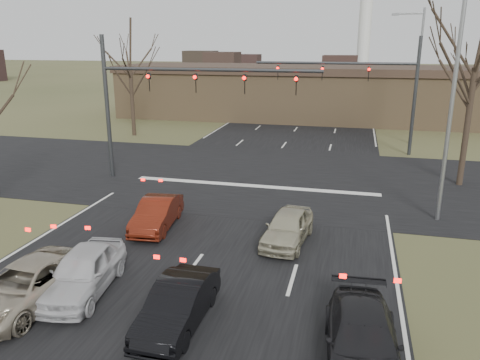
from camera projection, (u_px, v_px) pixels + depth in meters
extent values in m
plane|color=#424726|center=(158.00, 315.00, 13.50)|extent=(360.00, 360.00, 0.00)
cube|color=black|center=(321.00, 96.00, 69.37)|extent=(14.00, 300.00, 0.02)
cube|color=black|center=(261.00, 176.00, 27.46)|extent=(200.00, 14.00, 0.02)
cube|color=olive|center=(325.00, 96.00, 47.78)|extent=(42.00, 10.00, 4.60)
cube|color=#38281E|center=(326.00, 70.00, 47.03)|extent=(42.40, 10.40, 0.70)
cylinder|color=silver|center=(366.00, 4.00, 119.08)|extent=(3.20, 3.20, 34.00)
cylinder|color=#383A3D|center=(107.00, 108.00, 26.43)|extent=(0.24, 0.24, 8.00)
cylinder|color=#383A3D|center=(208.00, 70.00, 24.43)|extent=(12.00, 0.18, 0.18)
imported|color=black|center=(149.00, 82.00, 25.40)|extent=(0.16, 0.20, 1.00)
imported|color=black|center=(196.00, 83.00, 24.78)|extent=(0.16, 0.20, 1.00)
imported|color=black|center=(245.00, 84.00, 24.17)|extent=(0.16, 0.20, 1.00)
imported|color=black|center=(296.00, 85.00, 23.55)|extent=(0.16, 0.20, 1.00)
cylinder|color=#383A3D|center=(415.00, 97.00, 31.72)|extent=(0.24, 0.24, 8.00)
cylinder|color=#383A3D|center=(334.00, 63.00, 32.36)|extent=(11.00, 0.18, 0.18)
imported|color=black|center=(369.00, 74.00, 32.02)|extent=(0.16, 0.20, 1.00)
imported|color=black|center=(322.00, 73.00, 32.74)|extent=(0.16, 0.20, 1.00)
imported|color=black|center=(278.00, 73.00, 33.46)|extent=(0.16, 0.20, 1.00)
cylinder|color=gray|center=(451.00, 107.00, 19.33)|extent=(0.18, 0.18, 10.00)
cylinder|color=gray|center=(417.00, 78.00, 35.04)|extent=(0.18, 0.18, 10.00)
cylinder|color=gray|center=(410.00, 13.00, 33.98)|extent=(2.00, 0.12, 0.12)
cube|color=gray|center=(395.00, 14.00, 34.22)|extent=(0.50, 0.25, 0.15)
cylinder|color=black|center=(467.00, 128.00, 24.97)|extent=(0.32, 0.32, 6.33)
cylinder|color=black|center=(132.00, 104.00, 39.04)|extent=(0.32, 0.32, 5.23)
cylinder|color=black|center=(469.00, 102.00, 41.94)|extent=(0.32, 0.32, 4.95)
imported|color=#B3A891|center=(26.00, 285.00, 13.87)|extent=(2.46, 4.76, 1.28)
imported|color=silver|center=(83.00, 271.00, 14.58)|extent=(2.17, 4.28, 1.40)
imported|color=black|center=(178.00, 305.00, 12.87)|extent=(1.36, 3.83, 1.26)
imported|color=black|center=(362.00, 341.00, 11.29)|extent=(2.05, 4.47, 1.27)
imported|color=#5A190C|center=(157.00, 214.00, 19.71)|extent=(1.74, 3.96, 1.27)
imported|color=#BBB597|center=(288.00, 227.00, 18.24)|extent=(1.91, 3.92, 1.29)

